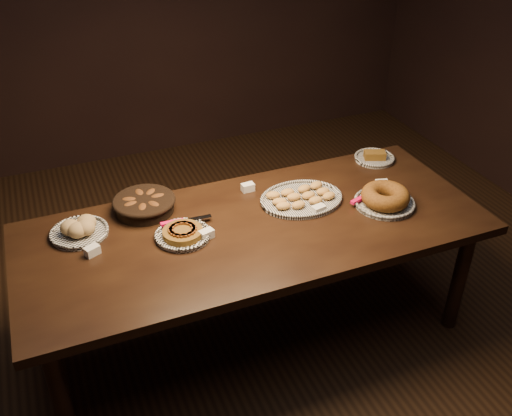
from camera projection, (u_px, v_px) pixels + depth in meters
name	position (u px, v px, depth m)	size (l,w,h in m)	color
ground	(256.00, 331.00, 3.33)	(5.00, 5.00, 0.00)	black
buffet_table	(256.00, 237.00, 2.97)	(2.40, 1.00, 0.75)	black
apple_tart_plate	(183.00, 234.00, 2.83)	(0.32, 0.28, 0.05)	white
madeleine_platter	(301.00, 198.00, 3.11)	(0.46, 0.37, 0.05)	black
bundt_cake_plate	(385.00, 198.00, 3.07)	(0.35, 0.33, 0.10)	black
croissant_basket	(144.00, 203.00, 3.01)	(0.36, 0.36, 0.08)	black
bread_roll_plate	(80.00, 229.00, 2.83)	(0.29, 0.29, 0.09)	white
loaf_plate	(374.00, 157.00, 3.51)	(0.25, 0.25, 0.06)	black
tent_cards	(255.00, 211.00, 2.99)	(1.70, 0.41, 0.04)	white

